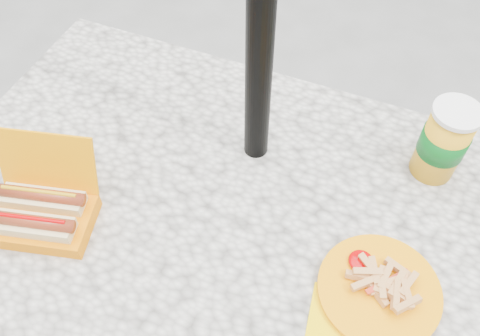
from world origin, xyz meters
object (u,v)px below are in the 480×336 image
at_px(hotdog_box, 40,212).
at_px(soda_cup, 444,142).
at_px(fries_plate, 378,292).
at_px(umbrella_pole, 261,9).

bearing_deg(hotdog_box, soda_cup, 17.61).
bearing_deg(hotdog_box, fries_plate, -5.42).
height_order(umbrella_pole, hotdog_box, umbrella_pole).
xyz_separation_m(fries_plate, soda_cup, (0.04, 0.31, 0.08)).
height_order(umbrella_pole, soda_cup, umbrella_pole).
bearing_deg(soda_cup, hotdog_box, -148.22).
bearing_deg(umbrella_pole, hotdog_box, -133.69).
bearing_deg(umbrella_pole, fries_plate, -35.77).
bearing_deg(soda_cup, fries_plate, -97.24).
distance_m(hotdog_box, soda_cup, 0.78).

